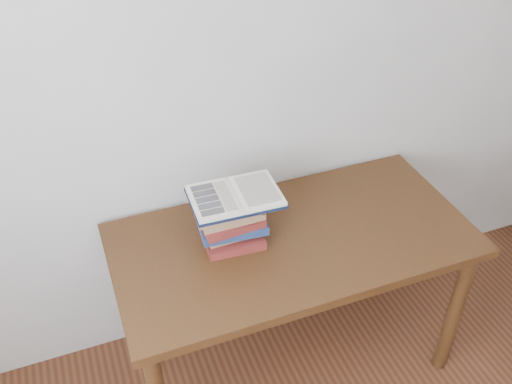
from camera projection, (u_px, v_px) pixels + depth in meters
name	position (u px, v px, depth m)	size (l,w,h in m)	color
desk	(292.00, 256.00, 2.21)	(1.36, 0.68, 0.73)	#452211
book_stack	(230.00, 222.00, 2.08)	(0.27, 0.20, 0.18)	maroon
open_book	(235.00, 196.00, 2.03)	(0.33, 0.24, 0.03)	black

